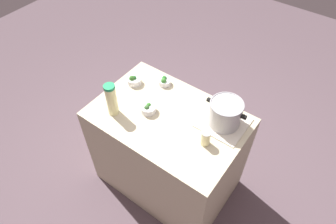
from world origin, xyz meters
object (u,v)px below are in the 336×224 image
at_px(broccoli_bowl_back, 148,108).
at_px(lemonade_pitcher, 112,99).
at_px(cooking_pot, 225,113).
at_px(mason_jar, 206,138).
at_px(broccoli_bowl_front, 134,80).
at_px(broccoli_bowl_center, 165,81).

bearing_deg(broccoli_bowl_back, lemonade_pitcher, -141.69).
relative_size(cooking_pot, lemonade_pitcher, 1.13).
xyz_separation_m(cooking_pot, lemonade_pitcher, (-0.73, -0.40, 0.03)).
bearing_deg(mason_jar, broccoli_bowl_front, 167.20).
bearing_deg(broccoli_bowl_back, broccoli_bowl_front, 148.75).
xyz_separation_m(broccoli_bowl_front, broccoli_bowl_back, (0.30, -0.18, -0.00)).
xyz_separation_m(cooking_pot, broccoli_bowl_back, (-0.52, -0.24, -0.08)).
bearing_deg(mason_jar, broccoli_bowl_center, 151.31).
bearing_deg(broccoli_bowl_front, broccoli_bowl_center, 33.82).
bearing_deg(mason_jar, broccoli_bowl_back, 179.58).
distance_m(mason_jar, broccoli_bowl_front, 0.83).
xyz_separation_m(lemonade_pitcher, mason_jar, (0.72, 0.16, -0.08)).
distance_m(cooking_pot, broccoli_bowl_front, 0.82).
height_order(lemonade_pitcher, mason_jar, lemonade_pitcher).
bearing_deg(broccoli_bowl_front, cooking_pot, 4.07).
xyz_separation_m(broccoli_bowl_center, broccoli_bowl_back, (0.08, -0.32, 0.00)).
relative_size(cooking_pot, mason_jar, 2.55).
bearing_deg(broccoli_bowl_center, mason_jar, -28.69).
relative_size(broccoli_bowl_front, broccoli_bowl_back, 0.99).
bearing_deg(cooking_pot, lemonade_pitcher, -151.21).
distance_m(cooking_pot, broccoli_bowl_back, 0.58).
bearing_deg(lemonade_pitcher, cooking_pot, 28.79).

